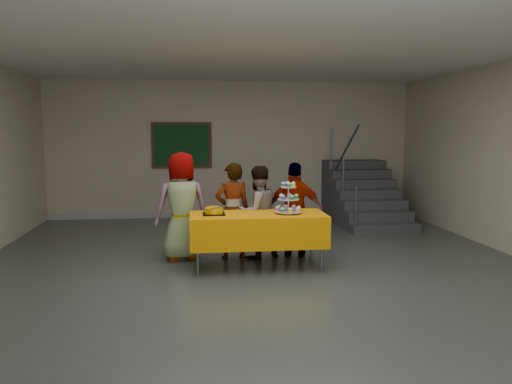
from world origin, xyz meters
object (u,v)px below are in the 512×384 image
Objects in this scene: schoolchild_b at (233,211)px; staircase at (361,198)px; bake_table at (258,229)px; schoolchild_a at (182,206)px; schoolchild_d at (295,210)px; schoolchild_c at (257,212)px; bear_cake at (214,210)px; cupcake_stand at (288,201)px; noticeboard at (182,145)px.

staircase reaches higher than schoolchild_b.
staircase is at bearing 51.97° from bake_table.
schoolchild_d is (1.70, -0.07, -0.08)m from schoolchild_a.
schoolchild_c is at bearing 83.10° from bake_table.
schoolchild_c is (0.07, 0.54, 0.14)m from bake_table.
cupcake_stand is at bearing -2.78° from bear_cake.
cupcake_stand is 4.14m from staircase.
schoolchild_c is at bearing 160.69° from schoolchild_a.
schoolchild_a is (-0.45, 0.59, -0.02)m from bear_cake.
bake_table is 4.53m from noticeboard.
cupcake_stand is at bearing -3.53° from bake_table.
cupcake_stand is 0.28× the size of schoolchild_a.
cupcake_stand is 0.34× the size of noticeboard.
bear_cake is 0.22× the size of schoolchild_a.
noticeboard reaches higher than cupcake_stand.
schoolchild_a is at bearing 156.61° from cupcake_stand.
bear_cake is (-0.61, 0.02, 0.27)m from bake_table.
schoolchild_a is at bearing -26.10° from schoolchild_c.
schoolchild_c is 1.07× the size of noticeboard.
schoolchild_b is at bearing 60.43° from bear_cake.
noticeboard is at bearing -104.37° from schoolchild_a.
noticeboard is at bearing -87.32° from schoolchild_b.
schoolchild_c is (1.12, -0.08, -0.11)m from schoolchild_a.
bake_table is 4.35m from staircase.
schoolchild_b reaches higher than schoolchild_c.
bake_table is 1.30× the size of schoolchild_b.
bake_table is 1.35× the size of schoolchild_c.
staircase is (3.74, 2.81, -0.32)m from schoolchild_a.
schoolchild_d is at bearing 169.36° from schoolchild_b.
cupcake_stand is 0.71m from schoolchild_c.
noticeboard is (-1.12, 4.26, 1.04)m from bake_table.
schoolchild_b is 0.60× the size of staircase.
bear_cake is 0.86m from schoolchild_c.
staircase is at bearing 56.86° from cupcake_stand.
cupcake_stand is 1.04m from bear_cake.
schoolchild_a is 1.15× the size of schoolchild_c.
schoolchild_a is at bearing -143.08° from staircase.
cupcake_stand is 0.19× the size of staircase.
bake_table is 0.56m from schoolchild_c.
schoolchild_b is (0.75, -0.06, -0.08)m from schoolchild_a.
schoolchild_c is at bearing 167.35° from schoolchild_b.
schoolchild_d reaches higher than schoolchild_c.
schoolchild_d is (0.95, -0.01, -0.00)m from schoolchild_b.
bake_table is 5.25× the size of bear_cake.
schoolchild_b is at bearing -25.07° from schoolchild_c.
noticeboard reaches higher than staircase.
schoolchild_b is at bearing 141.42° from cupcake_stand.
bake_table is at bearing 109.03° from schoolchild_b.
schoolchild_b is at bearing 118.78° from bake_table.
schoolchild_a is 4.68m from staircase.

